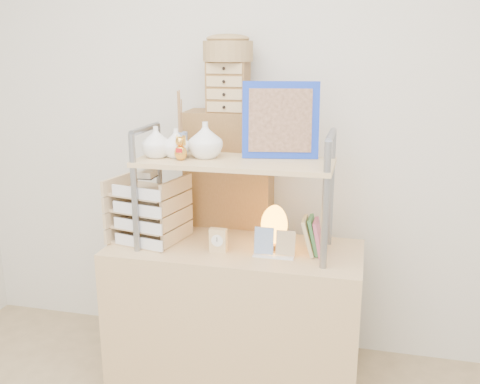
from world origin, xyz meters
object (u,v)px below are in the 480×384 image
object	(u,v)px
cabinet	(230,235)
letter_tray	(148,213)
desk	(235,318)
salt_lamp	(274,226)

from	to	relation	value
cabinet	letter_tray	world-z (taller)	cabinet
desk	cabinet	xyz separation A→B (m)	(-0.12, 0.37, 0.30)
salt_lamp	desk	bearing A→B (deg)	-164.10
desk	salt_lamp	xyz separation A→B (m)	(0.18, 0.05, 0.48)
letter_tray	salt_lamp	distance (m)	0.62
cabinet	letter_tray	xyz separation A→B (m)	(-0.31, -0.38, 0.22)
cabinet	salt_lamp	bearing A→B (deg)	-49.21
desk	cabinet	world-z (taller)	cabinet
desk	letter_tray	distance (m)	0.67
salt_lamp	letter_tray	bearing A→B (deg)	-174.11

